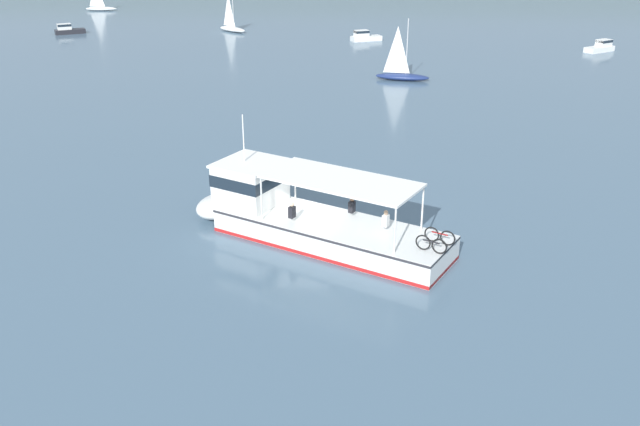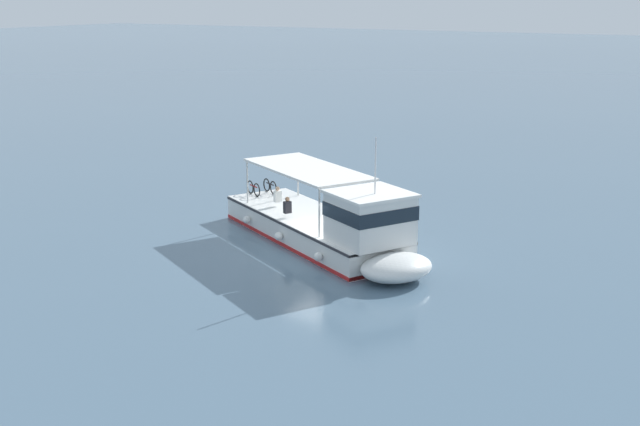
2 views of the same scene
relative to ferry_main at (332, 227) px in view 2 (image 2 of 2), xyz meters
The scene contains 2 objects.
ground_plane 1.38m from the ferry_main, 84.97° to the left, with size 400.00×400.00×0.00m, color slate.
ferry_main is the anchor object (origin of this frame).
Camera 2 is at (-16.24, 28.20, 10.60)m, focal length 45.98 mm.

